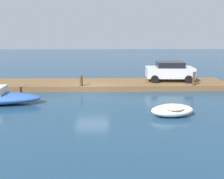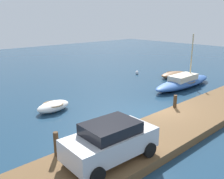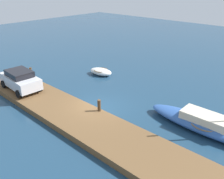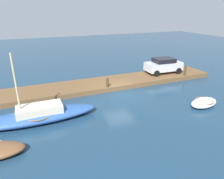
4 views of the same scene
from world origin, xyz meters
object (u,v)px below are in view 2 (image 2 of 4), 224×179
sailboat_blue (183,82)px  marker_buoy (137,73)px  mooring_post_mid_west (175,101)px  rowboat_brown (174,74)px  dinghy_white (53,106)px  mooring_post_west (56,144)px  parked_car (111,140)px

sailboat_blue → marker_buoy: size_ratio=21.13×
sailboat_blue → mooring_post_mid_west: 7.01m
mooring_post_mid_west → marker_buoy: (7.08, 9.67, -0.66)m
sailboat_blue → rowboat_brown: size_ratio=2.18×
dinghy_white → rowboat_brown: size_ratio=0.73×
mooring_post_west → mooring_post_mid_west: (8.79, 0.00, -0.12)m
dinghy_white → marker_buoy: dinghy_white is taller
marker_buoy → dinghy_white: bearing=-163.1°
rowboat_brown → marker_buoy: 4.04m
mooring_post_mid_west → mooring_post_west: bearing=180.0°
parked_car → marker_buoy: bearing=41.0°
rowboat_brown → marker_buoy: size_ratio=9.68×
mooring_post_west → marker_buoy: bearing=31.4°
dinghy_white → rowboat_brown: bearing=-7.5°
dinghy_white → parked_car: size_ratio=0.65×
mooring_post_mid_west → marker_buoy: mooring_post_mid_west is taller
sailboat_blue → marker_buoy: sailboat_blue is taller
sailboat_blue → parked_car: 14.45m
sailboat_blue → dinghy_white: (-11.83, 2.56, -0.13)m
mooring_post_west → sailboat_blue: bearing=12.2°
mooring_post_west → mooring_post_mid_west: 8.79m
rowboat_brown → parked_car: (-16.14, -7.82, 1.00)m
rowboat_brown → mooring_post_mid_west: mooring_post_mid_west is taller
sailboat_blue → rowboat_brown: 3.82m
sailboat_blue → parked_car: size_ratio=1.95×
rowboat_brown → mooring_post_mid_west: (-8.83, -6.03, 0.55)m
dinghy_white → marker_buoy: (12.71, 3.86, -0.15)m
parked_car → dinghy_white: bearing=80.0°
sailboat_blue → mooring_post_west: size_ratio=7.26×
mooring_post_west → parked_car: bearing=-50.5°
dinghy_white → mooring_post_west: bearing=-127.0°
sailboat_blue → mooring_post_mid_west: bearing=-152.6°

